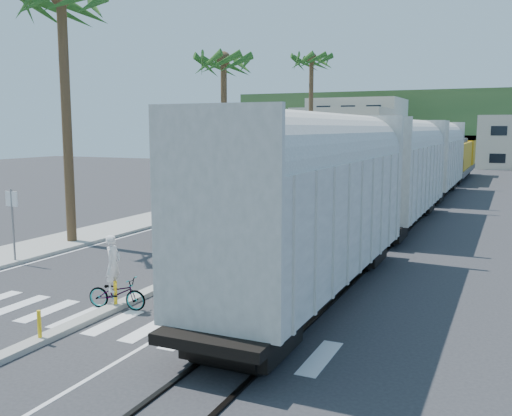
{
  "coord_description": "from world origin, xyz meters",
  "views": [
    {
      "loc": [
        10.58,
        -14.23,
        5.36
      ],
      "look_at": [
        0.75,
        7.48,
        2.0
      ],
      "focal_mm": 40.0,
      "sensor_mm": 36.0,
      "label": 1
    }
  ],
  "objects_px": {
    "car_second": "(235,211)",
    "cyclist": "(116,286)",
    "street_sign": "(12,215)",
    "car_lead": "(196,223)"
  },
  "relations": [
    {
      "from": "car_second",
      "to": "cyclist",
      "type": "relative_size",
      "value": 2.17
    },
    {
      "from": "street_sign",
      "to": "cyclist",
      "type": "distance_m",
      "value": 8.0
    },
    {
      "from": "street_sign",
      "to": "cyclist",
      "type": "bearing_deg",
      "value": -22.14
    },
    {
      "from": "car_lead",
      "to": "cyclist",
      "type": "relative_size",
      "value": 2.23
    },
    {
      "from": "street_sign",
      "to": "car_lead",
      "type": "height_order",
      "value": "street_sign"
    },
    {
      "from": "car_lead",
      "to": "cyclist",
      "type": "xyz_separation_m",
      "value": [
        3.12,
        -10.06,
        -0.13
      ]
    },
    {
      "from": "street_sign",
      "to": "car_second",
      "type": "xyz_separation_m",
      "value": [
        3.93,
        11.8,
        -1.18
      ]
    },
    {
      "from": "car_lead",
      "to": "cyclist",
      "type": "bearing_deg",
      "value": -75.03
    },
    {
      "from": "cyclist",
      "to": "street_sign",
      "type": "bearing_deg",
      "value": 58.5
    },
    {
      "from": "street_sign",
      "to": "car_second",
      "type": "height_order",
      "value": "street_sign"
    }
  ]
}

